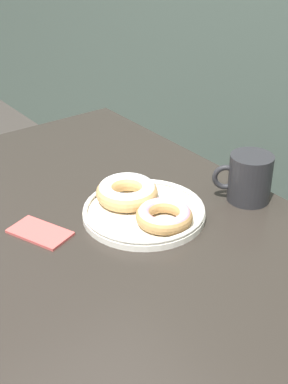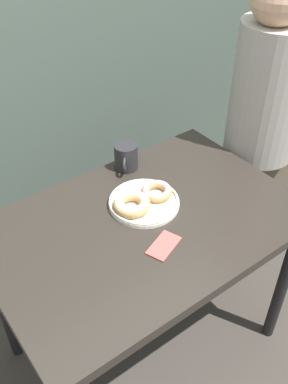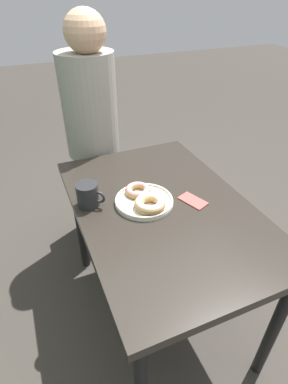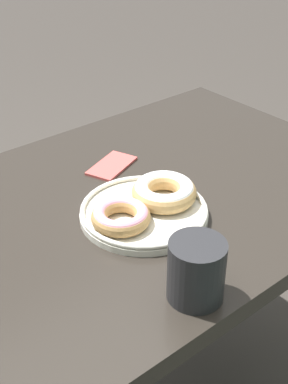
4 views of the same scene
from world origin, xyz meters
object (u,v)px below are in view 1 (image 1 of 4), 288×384
dining_table (106,252)px  donut_plate (142,205)px  coffee_mug (249,177)px  napkin (40,232)px

dining_table → donut_plate: donut_plate is taller
donut_plate → coffee_mug: bearing=69.2°
dining_table → coffee_mug: bearing=67.0°
napkin → coffee_mug: bearing=70.6°
dining_table → napkin: napkin is taller
dining_table → coffee_mug: 0.36m
dining_table → donut_plate: (0.04, 0.07, 0.11)m
dining_table → donut_plate: bearing=60.6°
coffee_mug → napkin: size_ratio=0.81×
napkin → dining_table: bearing=78.8°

